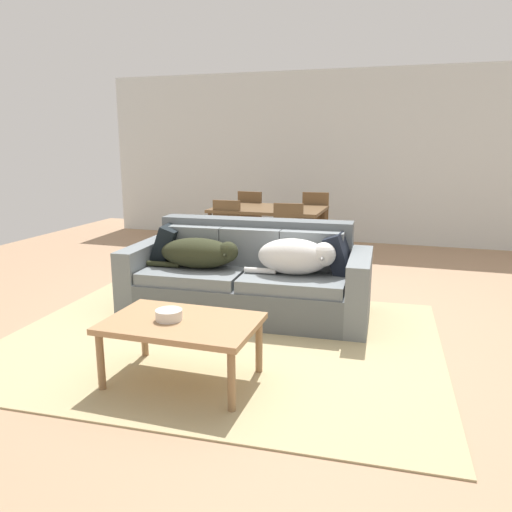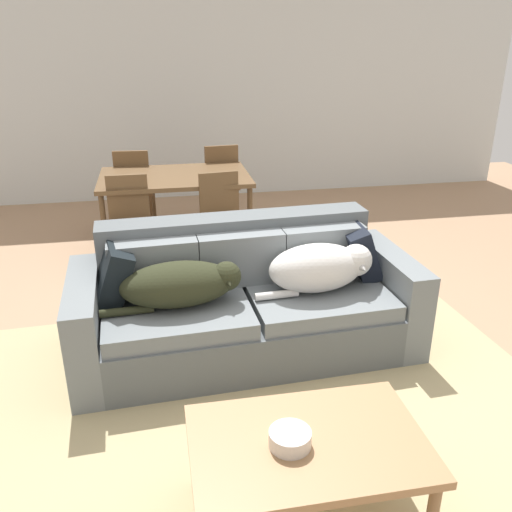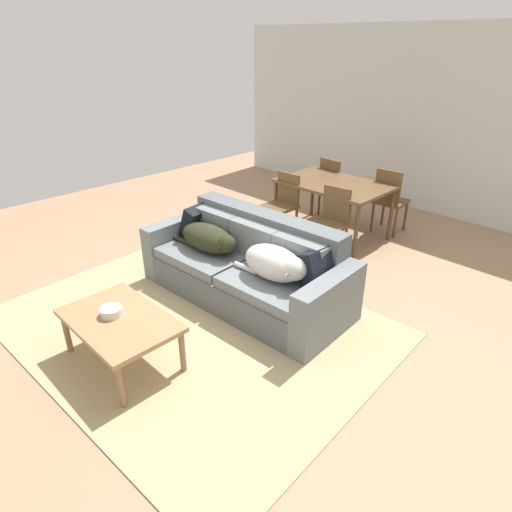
{
  "view_description": "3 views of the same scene",
  "coord_description": "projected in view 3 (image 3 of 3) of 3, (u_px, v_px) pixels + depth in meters",
  "views": [
    {
      "loc": [
        1.17,
        -4.18,
        1.6
      ],
      "look_at": [
        -0.17,
        0.09,
        0.57
      ],
      "focal_mm": 35.03,
      "sensor_mm": 36.0,
      "label": 1
    },
    {
      "loc": [
        -0.79,
        -3.07,
        2.04
      ],
      "look_at": [
        -0.18,
        0.17,
        0.66
      ],
      "focal_mm": 37.79,
      "sensor_mm": 36.0,
      "label": 2
    },
    {
      "loc": [
        2.62,
        -2.63,
        2.47
      ],
      "look_at": [
        -0.12,
        0.11,
        0.54
      ],
      "focal_mm": 30.56,
      "sensor_mm": 36.0,
      "label": 3
    }
  ],
  "objects": [
    {
      "name": "ground_plane",
      "position": [
        257.0,
        310.0,
        4.42
      ],
      "size": [
        10.0,
        10.0,
        0.0
      ],
      "primitive_type": "plane",
      "color": "#A58060"
    },
    {
      "name": "back_partition",
      "position": [
        450.0,
        125.0,
        6.35
      ],
      "size": [
        8.0,
        0.12,
        2.7
      ],
      "primitive_type": "cube",
      "color": "silver",
      "rests_on": "ground"
    },
    {
      "name": "area_rug",
      "position": [
        192.0,
        324.0,
        4.2
      ],
      "size": [
        3.64,
        2.88,
        0.01
      ],
      "primitive_type": "cube",
      "rotation": [
        0.0,
        0.0,
        0.05
      ],
      "color": "tan",
      "rests_on": "ground"
    },
    {
      "name": "couch",
      "position": [
        248.0,
        268.0,
        4.53
      ],
      "size": [
        2.3,
        1.05,
        0.86
      ],
      "rotation": [
        0.0,
        0.0,
        0.05
      ],
      "color": "#585E61",
      "rests_on": "ground"
    },
    {
      "name": "dog_on_left_cushion",
      "position": [
        209.0,
        238.0,
        4.58
      ],
      "size": [
        0.88,
        0.39,
        0.28
      ],
      "rotation": [
        0.0,
        0.0,
        0.05
      ],
      "color": "#2A2D1A",
      "rests_on": "couch"
    },
    {
      "name": "dog_on_right_cushion",
      "position": [
        276.0,
        264.0,
        4.02
      ],
      "size": [
        0.8,
        0.38,
        0.32
      ],
      "rotation": [
        0.0,
        0.0,
        0.05
      ],
      "color": "silver",
      "rests_on": "couch"
    },
    {
      "name": "throw_pillow_by_left_arm",
      "position": [
        197.0,
        221.0,
        4.95
      ],
      "size": [
        0.32,
        0.4,
        0.4
      ],
      "primitive_type": "cube",
      "rotation": [
        0.0,
        0.35,
        0.15
      ],
      "color": "black",
      "rests_on": "couch"
    },
    {
      "name": "throw_pillow_by_right_arm",
      "position": [
        320.0,
        268.0,
        3.94
      ],
      "size": [
        0.27,
        0.37,
        0.39
      ],
      "primitive_type": "cube",
      "rotation": [
        0.0,
        -0.34,
        -0.04
      ],
      "color": "black",
      "rests_on": "couch"
    },
    {
      "name": "coffee_table",
      "position": [
        120.0,
        323.0,
        3.55
      ],
      "size": [
        1.0,
        0.66,
        0.44
      ],
      "color": "#A57B52",
      "rests_on": "ground"
    },
    {
      "name": "bowl_on_coffee_table",
      "position": [
        111.0,
        311.0,
        3.55
      ],
      "size": [
        0.18,
        0.18,
        0.07
      ],
      "primitive_type": "cylinder",
      "color": "silver",
      "rests_on": "coffee_table"
    },
    {
      "name": "dining_table",
      "position": [
        334.0,
        187.0,
        5.83
      ],
      "size": [
        1.43,
        0.93,
        0.75
      ],
      "color": "brown",
      "rests_on": "ground"
    },
    {
      "name": "dining_chair_near_left",
      "position": [
        283.0,
        202.0,
        5.86
      ],
      "size": [
        0.4,
        0.4,
        0.88
      ],
      "rotation": [
        0.0,
        0.0,
        0.01
      ],
      "color": "brown",
      "rests_on": "ground"
    },
    {
      "name": "dining_chair_near_right",
      "position": [
        331.0,
        220.0,
        5.32
      ],
      "size": [
        0.45,
        0.45,
        0.88
      ],
      "rotation": [
        0.0,
        0.0,
        0.12
      ],
      "color": "brown",
      "rests_on": "ground"
    },
    {
      "name": "dining_chair_far_left",
      "position": [
        333.0,
        185.0,
        6.55
      ],
      "size": [
        0.43,
        0.43,
        0.91
      ],
      "rotation": [
        0.0,
        0.0,
        3.05
      ],
      "color": "brown",
      "rests_on": "ground"
    },
    {
      "name": "dining_chair_far_right",
      "position": [
        389.0,
        198.0,
        5.97
      ],
      "size": [
        0.43,
        0.43,
        0.92
      ],
      "rotation": [
        0.0,
        0.0,
        3.22
      ],
      "color": "brown",
      "rests_on": "ground"
    }
  ]
}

